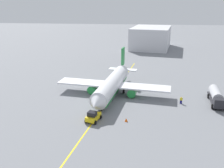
% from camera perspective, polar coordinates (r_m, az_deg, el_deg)
% --- Properties ---
extents(ground_plane, '(400.00, 400.00, 0.00)m').
position_cam_1_polar(ground_plane, '(63.90, 0.00, -2.55)').
color(ground_plane, slate).
extents(airplane, '(30.91, 29.36, 9.93)m').
position_cam_1_polar(airplane, '(63.37, 0.10, -0.06)').
color(airplane, white).
rests_on(airplane, ground).
extents(fuel_tanker, '(10.81, 3.78, 3.15)m').
position_cam_1_polar(fuel_tanker, '(63.42, 22.70, -2.56)').
color(fuel_tanker, '#2D2D33').
rests_on(fuel_tanker, ground).
extents(pushback_tug, '(4.00, 3.11, 2.20)m').
position_cam_1_polar(pushback_tug, '(50.38, -4.35, -7.39)').
color(pushback_tug, yellow).
rests_on(pushback_tug, ground).
extents(refueling_worker, '(0.59, 0.63, 1.71)m').
position_cam_1_polar(refueling_worker, '(60.67, 15.51, -3.61)').
color(refueling_worker, navy).
rests_on(refueling_worker, ground).
extents(safety_cone_nose, '(0.62, 0.62, 0.69)m').
position_cam_1_polar(safety_cone_nose, '(50.46, 3.26, -8.17)').
color(safety_cone_nose, '#F2590F').
rests_on(safety_cone_nose, ground).
extents(distant_hangar, '(28.18, 21.98, 10.41)m').
position_cam_1_polar(distant_hangar, '(129.52, 8.87, 10.43)').
color(distant_hangar, silver).
rests_on(distant_hangar, ground).
extents(taxi_line_marking, '(69.66, 10.07, 0.01)m').
position_cam_1_polar(taxi_line_marking, '(63.90, 0.00, -2.55)').
color(taxi_line_marking, yellow).
rests_on(taxi_line_marking, ground).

